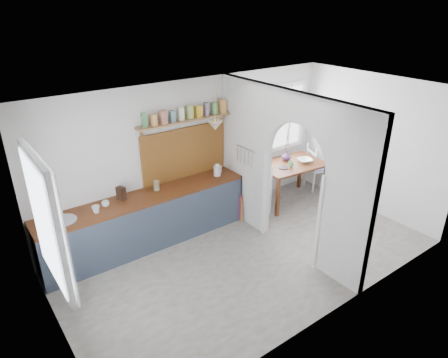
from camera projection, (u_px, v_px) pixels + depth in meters
floor at (250, 256)px, 6.44m from camera, size 5.80×3.20×0.01m
ceiling at (255, 96)px, 5.35m from camera, size 5.80×3.20×0.01m
walls at (252, 184)px, 5.89m from camera, size 5.81×3.21×2.60m
partition at (284, 162)px, 6.25m from camera, size 0.12×3.20×2.60m
kitchen_window at (44, 222)px, 4.20m from camera, size 0.10×1.16×1.50m
nook_window at (272, 120)px, 7.88m from camera, size 1.76×0.10×1.30m
counter at (147, 219)px, 6.61m from camera, size 3.50×0.60×0.90m
sink at (63, 221)px, 5.71m from camera, size 0.40×0.40×0.02m
backsplash at (185, 153)px, 6.92m from camera, size 1.65×0.03×0.90m
shelf at (186, 117)px, 6.58m from camera, size 1.75×0.20×0.21m
pendant_lamp at (215, 126)px, 6.58m from camera, size 0.26×0.26×0.16m
utensil_rail at (246, 149)px, 6.82m from camera, size 0.02×0.50×0.02m
dining_table at (290, 182)px, 8.03m from camera, size 1.39×1.00×0.82m
chair_left at (255, 191)px, 7.47m from camera, size 0.54×0.54×0.99m
chair_right at (319, 167)px, 8.55m from camera, size 0.59×0.59×0.98m
kettle at (217, 170)px, 7.10m from camera, size 0.20×0.18×0.21m
mug_a at (96, 209)px, 5.89m from camera, size 0.13×0.13×0.11m
mug_b at (106, 204)px, 6.07m from camera, size 0.15×0.15×0.09m
knife_block at (121, 193)px, 6.25m from camera, size 0.13×0.16×0.21m
jar at (156, 186)px, 6.57m from camera, size 0.13×0.13×0.16m
towel_magenta at (240, 207)px, 7.36m from camera, size 0.02×0.03×0.51m
towel_orange at (242, 210)px, 7.33m from camera, size 0.02×0.03×0.50m
bowl at (305, 160)px, 7.91m from camera, size 0.35×0.35×0.07m
table_cup at (291, 165)px, 7.68m from camera, size 0.14×0.14×0.10m
plate at (283, 168)px, 7.64m from camera, size 0.19×0.19×0.01m
vase at (286, 156)px, 7.97m from camera, size 0.22×0.22×0.19m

